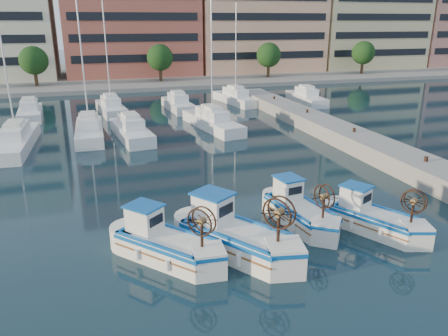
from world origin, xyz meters
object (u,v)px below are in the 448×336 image
(fishing_boat_b, at_px, (234,235))
(fishing_boat_c, at_px, (299,210))
(fishing_boat_a, at_px, (165,242))
(fishing_boat_d, at_px, (373,217))

(fishing_boat_b, height_order, fishing_boat_c, fishing_boat_b)
(fishing_boat_b, xyz_separation_m, fishing_boat_c, (3.94, 1.82, -0.14))
(fishing_boat_a, xyz_separation_m, fishing_boat_c, (6.88, 1.43, -0.04))
(fishing_boat_d, bearing_deg, fishing_boat_c, 122.07)
(fishing_boat_b, relative_size, fishing_boat_d, 1.20)
(fishing_boat_d, bearing_deg, fishing_boat_a, 150.50)
(fishing_boat_a, xyz_separation_m, fishing_boat_b, (2.94, -0.38, 0.10))
(fishing_boat_b, height_order, fishing_boat_d, fishing_boat_b)
(fishing_boat_b, xyz_separation_m, fishing_boat_d, (6.94, 0.07, -0.16))
(fishing_boat_b, bearing_deg, fishing_boat_d, -33.67)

